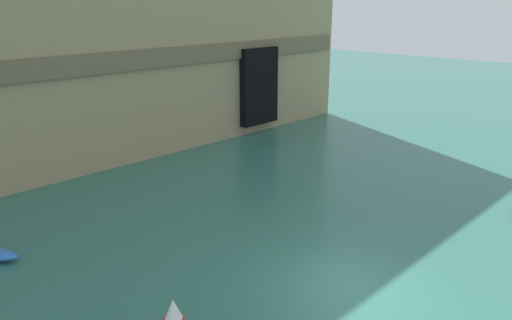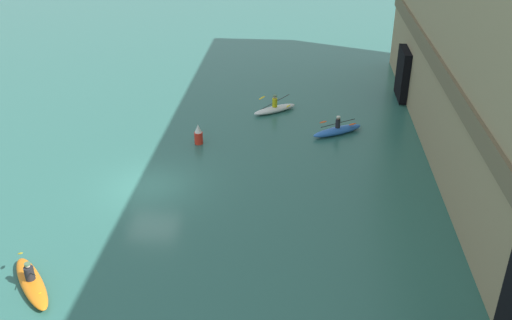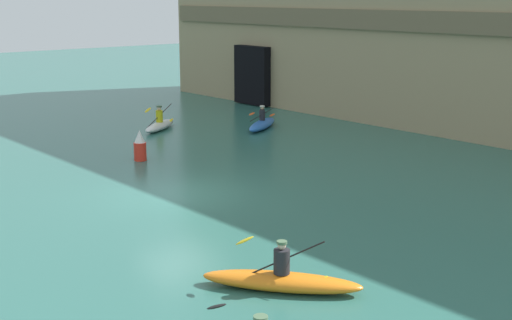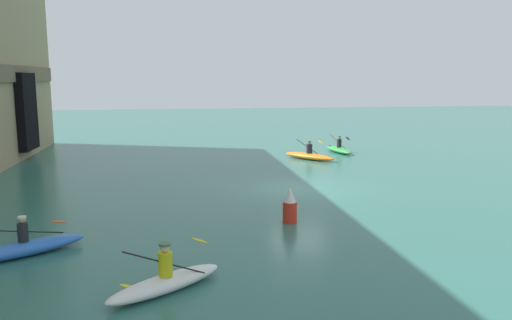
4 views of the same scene
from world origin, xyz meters
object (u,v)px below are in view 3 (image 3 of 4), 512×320
object	(u,v)px
kayak_white	(160,125)
kayak_blue	(262,124)
marker_buoy	(140,146)
kayak_orange	(282,280)

from	to	relation	value
kayak_white	kayak_blue	bearing A→B (deg)	106.99
kayak_white	marker_buoy	world-z (taller)	marker_buoy
kayak_blue	kayak_orange	bearing A→B (deg)	18.73
kayak_blue	kayak_white	xyz separation A→B (m)	(-2.99, -3.89, -0.00)
kayak_blue	kayak_orange	size ratio (longest dim) A/B	0.97
kayak_white	marker_buoy	xyz separation A→B (m)	(4.96, -4.10, 0.32)
kayak_orange	marker_buoy	xyz separation A→B (m)	(-12.79, 4.23, 0.32)
kayak_orange	marker_buoy	bearing A→B (deg)	123.73
kayak_white	marker_buoy	bearing A→B (deg)	15.00
kayak_blue	kayak_white	distance (m)	4.91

